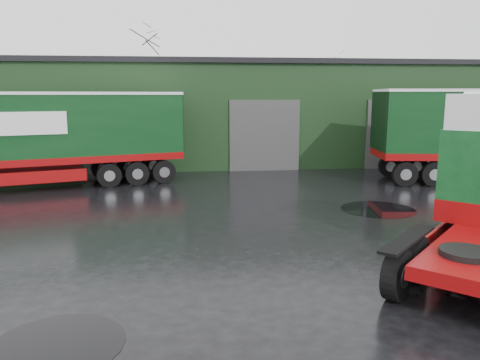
% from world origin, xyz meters
% --- Properties ---
extents(ground, '(100.00, 100.00, 0.00)m').
position_xyz_m(ground, '(0.00, 0.00, 0.00)').
color(ground, black).
extents(warehouse, '(32.40, 12.40, 6.30)m').
position_xyz_m(warehouse, '(2.00, 20.00, 3.16)').
color(warehouse, black).
rests_on(warehouse, ground).
extents(trailer_left, '(14.58, 6.99, 4.46)m').
position_xyz_m(trailer_left, '(-9.71, 10.00, 2.23)').
color(trailer_left, silver).
rests_on(trailer_left, ground).
extents(tree_back_a, '(4.40, 4.40, 9.50)m').
position_xyz_m(tree_back_a, '(-6.00, 30.00, 4.75)').
color(tree_back_a, black).
rests_on(tree_back_a, ground).
extents(tree_back_b, '(4.40, 4.40, 7.50)m').
position_xyz_m(tree_back_b, '(10.00, 30.00, 3.75)').
color(tree_back_b, black).
rests_on(tree_back_b, ground).
extents(puddle_0, '(2.36, 2.36, 0.01)m').
position_xyz_m(puddle_0, '(-4.69, -4.44, 0.00)').
color(puddle_0, black).
rests_on(puddle_0, ground).
extents(puddle_1, '(2.80, 2.80, 0.01)m').
position_xyz_m(puddle_1, '(4.78, 4.33, 0.00)').
color(puddle_1, black).
rests_on(puddle_1, ground).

